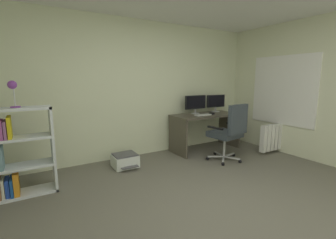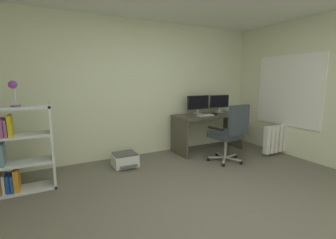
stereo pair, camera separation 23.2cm
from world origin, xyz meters
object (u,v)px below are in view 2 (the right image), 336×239
object	(u,v)px
monitor_secondary	(219,102)
printer	(125,160)
office_chair	(231,131)
radiator	(281,138)
bookshelf	(8,153)
desk_lamp	(13,88)
keyboard	(205,115)
computer_mouse	(214,114)
monitor_main	(198,103)
desk	(208,124)

from	to	relation	value
monitor_secondary	printer	world-z (taller)	monitor_secondary
office_chair	radiator	xyz separation A→B (m)	(1.24, -0.08, -0.26)
bookshelf	desk_lamp	xyz separation A→B (m)	(0.13, 0.00, 0.82)
monitor_secondary	printer	bearing A→B (deg)	-173.40
keyboard	desk_lamp	xyz separation A→B (m)	(-3.12, -0.23, 0.59)
computer_mouse	bookshelf	xyz separation A→B (m)	(-3.49, -0.26, -0.24)
bookshelf	printer	distance (m)	1.67
bookshelf	radiator	xyz separation A→B (m)	(4.52, -0.53, -0.21)
office_chair	radiator	bearing A→B (deg)	-3.86
monitor_main	radiator	bearing A→B (deg)	-39.83
desk	printer	distance (m)	1.86
monitor_main	monitor_secondary	xyz separation A→B (m)	(0.56, 0.00, -0.00)
radiator	printer	bearing A→B (deg)	164.88
keyboard	computer_mouse	world-z (taller)	computer_mouse
desk_lamp	office_chair	bearing A→B (deg)	-8.13
office_chair	bookshelf	distance (m)	3.32
radiator	desk_lamp	bearing A→B (deg)	173.07
desk	desk_lamp	xyz separation A→B (m)	(-3.28, -0.34, 0.81)
printer	radiator	distance (m)	3.04
bookshelf	printer	bearing A→B (deg)	9.11
monitor_main	printer	world-z (taller)	monitor_main
desk	radiator	distance (m)	1.44
desk	printer	bearing A→B (deg)	-177.27
computer_mouse	desk_lamp	distance (m)	3.43
monitor_secondary	keyboard	size ratio (longest dim) A/B	1.37
keyboard	office_chair	world-z (taller)	office_chair
monitor_main	bookshelf	xyz separation A→B (m)	(-3.27, -0.51, -0.44)
desk	monitor_main	bearing A→B (deg)	128.48
bookshelf	computer_mouse	bearing A→B (deg)	4.24
office_chair	monitor_main	bearing A→B (deg)	91.11
office_chair	printer	world-z (taller)	office_chair
monitor_main	computer_mouse	size ratio (longest dim) A/B	5.13
office_chair	desk_lamp	world-z (taller)	desk_lamp
office_chair	monitor_secondary	bearing A→B (deg)	60.69
computer_mouse	office_chair	world-z (taller)	office_chair
keyboard	desk_lamp	bearing A→B (deg)	-177.29
monitor_secondary	radiator	distance (m)	1.42
computer_mouse	printer	size ratio (longest dim) A/B	0.23
office_chair	radiator	world-z (taller)	office_chair
keyboard	office_chair	bearing A→B (deg)	-88.07
desk_lamp	radiator	bearing A→B (deg)	-6.93
printer	radiator	world-z (taller)	radiator
computer_mouse	printer	distance (m)	2.01
monitor_secondary	keyboard	distance (m)	0.68
desk	keyboard	distance (m)	0.29
printer	radiator	xyz separation A→B (m)	(2.93, -0.79, 0.21)
monitor_secondary	desk_lamp	world-z (taller)	desk_lamp
monitor_secondary	office_chair	world-z (taller)	monitor_secondary
monitor_secondary	keyboard	xyz separation A→B (m)	(-0.58, -0.28, -0.21)
monitor_main	desk_lamp	xyz separation A→B (m)	(-3.14, -0.51, 0.38)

